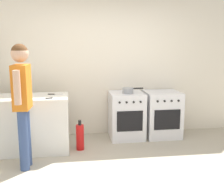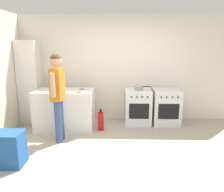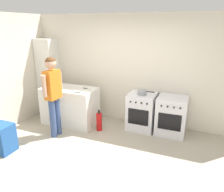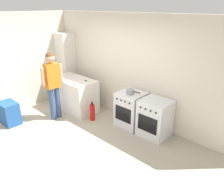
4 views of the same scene
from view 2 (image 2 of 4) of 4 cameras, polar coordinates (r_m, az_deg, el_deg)
The scene contains 13 objects.
ground_plane at distance 4.03m, azimuth 3.49°, elevation -14.90°, with size 8.00×8.00×0.00m, color #ADA38E.
back_wall at distance 5.53m, azimuth 3.06°, elevation 7.09°, with size 6.00×0.10×2.60m, color silver.
counter_unit at distance 5.11m, azimuth -12.21°, elevation -3.47°, with size 1.30×0.70×0.90m, color silver.
oven_left at distance 5.35m, azimuth 6.79°, elevation -2.74°, with size 0.61×0.62×0.85m.
oven_right at distance 5.46m, azimuth 13.88°, elevation -2.74°, with size 0.63×0.62×0.85m.
pot at distance 5.17m, azimuth 7.09°, elevation 2.11°, with size 0.38×0.20×0.10m.
knife_utility at distance 5.01m, azimuth -7.33°, elevation 1.77°, with size 0.25×0.07×0.01m.
knife_bread at distance 4.69m, azimuth -10.06°, elevation 0.85°, with size 0.34×0.13×0.01m.
person at distance 4.32m, azimuth -14.02°, elevation 1.58°, with size 0.23×0.57×1.73m.
fire_extinguisher at distance 4.96m, azimuth -2.93°, elevation -6.55°, with size 0.13×0.13×0.50m.
recycling_crate_lower at distance 4.01m, azimuth -25.56°, elevation -14.14°, with size 0.52×0.36×0.28m, color #235193.
recycling_crate_upper at distance 3.90m, azimuth -25.98°, elevation -10.47°, with size 0.52×0.36×0.28m, color #235193.
larder_cabinet at distance 5.73m, azimuth -20.64°, elevation 3.44°, with size 0.48×0.44×2.00m, color silver.
Camera 2 is at (-0.14, -3.54, 1.91)m, focal length 35.00 mm.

